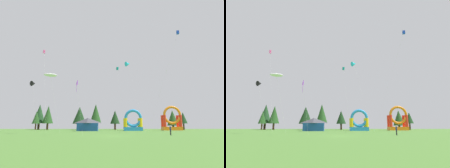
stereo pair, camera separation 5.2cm
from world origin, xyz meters
TOP-DOWN VIEW (x-y plane):
  - ground_plane at (0.00, 0.00)m, footprint 120.00×120.00m
  - kite_blue_box at (17.57, 14.81)m, footprint 9.02×2.25m
  - kite_teal_box at (1.95, 27.88)m, footprint 2.09×3.08m
  - kite_cyan_delta at (6.28, 37.16)m, footprint 5.43×11.34m
  - kite_pink_box at (-24.43, 32.75)m, footprint 6.34×9.33m
  - kite_purple_diamond at (-6.55, 2.65)m, footprint 1.41×1.79m
  - kite_black_delta at (-22.52, 21.76)m, footprint 3.22×2.24m
  - kite_white_parafoil at (-13.46, 8.84)m, footprint 4.11×1.79m
  - person_far_side at (9.98, 2.49)m, footprint 0.39×0.39m
  - inflatable_yellow_castle at (6.79, 29.36)m, footprint 5.77×3.86m
  - inflatable_red_slide at (20.73, 34.09)m, footprint 6.42×3.69m
  - festival_tent at (-7.24, 27.53)m, footprint 6.17×3.71m
  - tree_row_0 at (-28.86, 42.18)m, footprint 2.99×2.99m
  - tree_row_1 at (-28.75, 44.77)m, footprint 4.68×4.68m
  - tree_row_2 at (-24.62, 42.80)m, footprint 4.05×4.05m
  - tree_row_3 at (-12.50, 43.45)m, footprint 5.24×5.24m
  - tree_row_4 at (-5.99, 41.68)m, footprint 4.21×4.21m
  - tree_row_5 at (1.48, 43.28)m, footprint 3.80×3.80m
  - tree_row_6 at (24.21, 43.49)m, footprint 4.43×4.43m
  - tree_row_7 at (27.83, 42.06)m, footprint 3.01×3.01m

SIDE VIEW (x-z plane):
  - ground_plane at x=0.00m, z-range 0.00..0.00m
  - person_far_side at x=9.98m, z-range 0.15..1.79m
  - festival_tent at x=-7.24m, z-range 0.00..3.86m
  - inflatable_yellow_castle at x=6.79m, z-range -1.01..5.63m
  - inflatable_red_slide at x=20.73m, z-range -1.08..7.13m
  - tree_row_7 at x=27.83m, z-range 1.12..7.77m
  - tree_row_6 at x=24.21m, z-range 0.75..8.26m
  - tree_row_0 at x=-28.86m, z-range 1.09..8.11m
  - tree_row_5 at x=1.48m, z-range 1.07..8.43m
  - tree_row_3 at x=-12.50m, z-range 1.08..9.95m
  - tree_row_2 at x=-24.62m, z-range 1.13..10.26m
  - tree_row_1 at x=-28.75m, z-range 1.19..11.10m
  - tree_row_4 at x=-5.99m, z-range 1.31..11.01m
  - kite_purple_diamond at x=-6.55m, z-range 4.23..13.81m
  - kite_white_parafoil at x=-13.46m, z-range 5.95..18.80m
  - kite_black_delta at x=-22.52m, z-range 6.28..20.52m
  - kite_teal_box at x=1.95m, z-range 9.60..29.92m
  - kite_cyan_delta at x=6.28m, z-range 11.77..37.55m
  - kite_blue_box at x=17.57m, z-range 12.58..38.94m
  - kite_pink_box at x=-24.43m, z-range 13.45..41.82m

